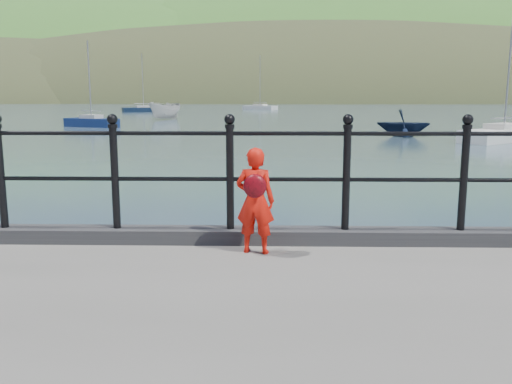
{
  "coord_description": "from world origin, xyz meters",
  "views": [
    {
      "loc": [
        1.0,
        -5.68,
        2.53
      ],
      "look_at": [
        0.87,
        -0.2,
        1.55
      ],
      "focal_mm": 38.0,
      "sensor_mm": 36.0,
      "label": 1
    }
  ],
  "objects_px": {
    "child": "(255,200)",
    "sailboat_deep": "(260,108)",
    "launch_white": "(165,111)",
    "sailboat_port": "(92,123)",
    "sailboat_left": "(144,110)",
    "railing": "(172,165)",
    "launch_navy": "(403,123)",
    "sailboat_near": "(504,135)"
  },
  "relations": [
    {
      "from": "child",
      "to": "sailboat_deep",
      "type": "xyz_separation_m",
      "value": [
        -1.49,
        93.68,
        -1.19
      ]
    },
    {
      "from": "child",
      "to": "launch_white",
      "type": "bearing_deg",
      "value": -66.81
    },
    {
      "from": "sailboat_port",
      "to": "sailboat_left",
      "type": "distance_m",
      "value": 39.9
    },
    {
      "from": "sailboat_deep",
      "to": "railing",
      "type": "bearing_deg",
      "value": -51.91
    },
    {
      "from": "launch_navy",
      "to": "sailboat_near",
      "type": "xyz_separation_m",
      "value": [
        4.69,
        -3.61,
        -0.5
      ]
    },
    {
      "from": "sailboat_near",
      "to": "sailboat_port",
      "type": "xyz_separation_m",
      "value": [
        -27.43,
        13.25,
        -0.0
      ]
    },
    {
      "from": "child",
      "to": "launch_navy",
      "type": "height_order",
      "value": "child"
    },
    {
      "from": "sailboat_left",
      "to": "sailboat_port",
      "type": "bearing_deg",
      "value": -106.81
    },
    {
      "from": "sailboat_deep",
      "to": "sailboat_left",
      "type": "relative_size",
      "value": 1.09
    },
    {
      "from": "railing",
      "to": "sailboat_port",
      "type": "relative_size",
      "value": 2.59
    },
    {
      "from": "launch_navy",
      "to": "sailboat_near",
      "type": "relative_size",
      "value": 0.36
    },
    {
      "from": "child",
      "to": "sailboat_deep",
      "type": "bearing_deg",
      "value": -77.62
    },
    {
      "from": "sailboat_near",
      "to": "sailboat_port",
      "type": "distance_m",
      "value": 30.46
    },
    {
      "from": "child",
      "to": "launch_navy",
      "type": "xyz_separation_m",
      "value": [
        8.51,
        28.98,
        -0.69
      ]
    },
    {
      "from": "child",
      "to": "sailboat_left",
      "type": "bearing_deg",
      "value": -64.83
    },
    {
      "from": "sailboat_port",
      "to": "sailboat_left",
      "type": "height_order",
      "value": "sailboat_left"
    },
    {
      "from": "sailboat_deep",
      "to": "sailboat_port",
      "type": "bearing_deg",
      "value": -65.32
    },
    {
      "from": "railing",
      "to": "launch_white",
      "type": "xyz_separation_m",
      "value": [
        -9.95,
        51.8,
        -0.89
      ]
    },
    {
      "from": "sailboat_port",
      "to": "child",
      "type": "bearing_deg",
      "value": -43.75
    },
    {
      "from": "launch_navy",
      "to": "sailboat_port",
      "type": "xyz_separation_m",
      "value": [
        -22.74,
        9.64,
        -0.5
      ]
    },
    {
      "from": "railing",
      "to": "sailboat_near",
      "type": "bearing_deg",
      "value": 60.61
    },
    {
      "from": "child",
      "to": "sailboat_left",
      "type": "relative_size",
      "value": 0.12
    },
    {
      "from": "railing",
      "to": "launch_white",
      "type": "relative_size",
      "value": 3.75
    },
    {
      "from": "railing",
      "to": "launch_navy",
      "type": "relative_size",
      "value": 5.7
    },
    {
      "from": "launch_navy",
      "to": "sailboat_left",
      "type": "bearing_deg",
      "value": 42.7
    },
    {
      "from": "sailboat_left",
      "to": "child",
      "type": "bearing_deg",
      "value": -100.09
    },
    {
      "from": "sailboat_deep",
      "to": "sailboat_left",
      "type": "height_order",
      "value": "sailboat_deep"
    },
    {
      "from": "sailboat_deep",
      "to": "sailboat_port",
      "type": "relative_size",
      "value": 1.39
    },
    {
      "from": "launch_navy",
      "to": "launch_white",
      "type": "bearing_deg",
      "value": 53.25
    },
    {
      "from": "launch_navy",
      "to": "railing",
      "type": "bearing_deg",
      "value": 175.28
    },
    {
      "from": "child",
      "to": "sailboat_deep",
      "type": "relative_size",
      "value": 0.11
    },
    {
      "from": "sailboat_deep",
      "to": "sailboat_port",
      "type": "height_order",
      "value": "sailboat_deep"
    },
    {
      "from": "sailboat_deep",
      "to": "child",
      "type": "bearing_deg",
      "value": -51.38
    },
    {
      "from": "child",
      "to": "sailboat_port",
      "type": "bearing_deg",
      "value": -58.31
    },
    {
      "from": "launch_white",
      "to": "launch_navy",
      "type": "relative_size",
      "value": 1.52
    },
    {
      "from": "railing",
      "to": "sailboat_left",
      "type": "relative_size",
      "value": 2.02
    },
    {
      "from": "sailboat_port",
      "to": "launch_white",
      "type": "bearing_deg",
      "value": 101.94
    },
    {
      "from": "launch_white",
      "to": "sailboat_port",
      "type": "height_order",
      "value": "sailboat_port"
    },
    {
      "from": "railing",
      "to": "sailboat_deep",
      "type": "xyz_separation_m",
      "value": [
        -0.62,
        93.31,
        -1.48
      ]
    },
    {
      "from": "sailboat_port",
      "to": "launch_navy",
      "type": "bearing_deg",
      "value": 3.05
    },
    {
      "from": "railing",
      "to": "child",
      "type": "height_order",
      "value": "railing"
    },
    {
      "from": "sailboat_near",
      "to": "sailboat_left",
      "type": "relative_size",
      "value": 0.99
    }
  ]
}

